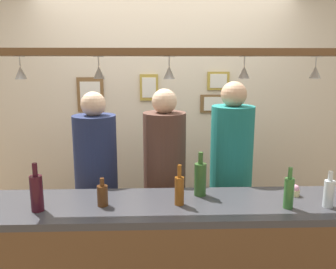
{
  "coord_description": "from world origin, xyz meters",
  "views": [
    {
      "loc": [
        -0.09,
        -2.45,
        1.87
      ],
      "look_at": [
        0.0,
        0.1,
        1.34
      ],
      "focal_mm": 37.48,
      "sensor_mm": 36.0,
      "label": 1
    }
  ],
  "objects_px": {
    "person_middle_brown_shirt": "(165,171)",
    "picture_frame_upper_small": "(218,81)",
    "person_left_navy_shirt": "(96,173)",
    "person_right_teal_shirt": "(231,166)",
    "bottle_wine_dark_red": "(37,192)",
    "picture_frame_lower_pair": "(215,104)",
    "bottle_soda_clear": "(329,193)",
    "picture_frame_caricature": "(90,95)",
    "bottle_beer_amber_tall": "(179,189)",
    "cupcake": "(295,191)",
    "bottle_beer_green_import": "(289,192)",
    "bottle_champagne_green": "(200,178)",
    "picture_frame_crest": "(149,87)",
    "bottle_beer_brown_stubby": "(103,195)"
  },
  "relations": [
    {
      "from": "bottle_beer_green_import",
      "to": "bottle_soda_clear",
      "type": "bearing_deg",
      "value": 1.68
    },
    {
      "from": "bottle_beer_green_import",
      "to": "picture_frame_upper_small",
      "type": "xyz_separation_m",
      "value": [
        -0.19,
        1.51,
        0.59
      ]
    },
    {
      "from": "person_middle_brown_shirt",
      "to": "bottle_soda_clear",
      "type": "relative_size",
      "value": 7.26
    },
    {
      "from": "bottle_beer_amber_tall",
      "to": "picture_frame_upper_small",
      "type": "relative_size",
      "value": 1.18
    },
    {
      "from": "person_middle_brown_shirt",
      "to": "picture_frame_lower_pair",
      "type": "distance_m",
      "value": 1.06
    },
    {
      "from": "bottle_soda_clear",
      "to": "picture_frame_caricature",
      "type": "distance_m",
      "value": 2.32
    },
    {
      "from": "person_middle_brown_shirt",
      "to": "bottle_champagne_green",
      "type": "distance_m",
      "value": 0.54
    },
    {
      "from": "bottle_soda_clear",
      "to": "bottle_beer_amber_tall",
      "type": "bearing_deg",
      "value": 175.78
    },
    {
      "from": "bottle_wine_dark_red",
      "to": "bottle_beer_amber_tall",
      "type": "height_order",
      "value": "bottle_wine_dark_red"
    },
    {
      "from": "person_left_navy_shirt",
      "to": "person_right_teal_shirt",
      "type": "bearing_deg",
      "value": 0.0
    },
    {
      "from": "picture_frame_crest",
      "to": "picture_frame_upper_small",
      "type": "bearing_deg",
      "value": 0.0
    },
    {
      "from": "person_middle_brown_shirt",
      "to": "picture_frame_upper_small",
      "type": "height_order",
      "value": "picture_frame_upper_small"
    },
    {
      "from": "bottle_beer_amber_tall",
      "to": "cupcake",
      "type": "relative_size",
      "value": 3.33
    },
    {
      "from": "bottle_wine_dark_red",
      "to": "picture_frame_lower_pair",
      "type": "height_order",
      "value": "picture_frame_lower_pair"
    },
    {
      "from": "bottle_wine_dark_red",
      "to": "bottle_soda_clear",
      "type": "bearing_deg",
      "value": -0.17
    },
    {
      "from": "bottle_soda_clear",
      "to": "bottle_beer_brown_stubby",
      "type": "relative_size",
      "value": 1.28
    },
    {
      "from": "bottle_beer_green_import",
      "to": "cupcake",
      "type": "bearing_deg",
      "value": 58.12
    },
    {
      "from": "picture_frame_caricature",
      "to": "picture_frame_lower_pair",
      "type": "xyz_separation_m",
      "value": [
        1.25,
        0.0,
        -0.1
      ]
    },
    {
      "from": "person_middle_brown_shirt",
      "to": "bottle_champagne_green",
      "type": "xyz_separation_m",
      "value": [
        0.23,
        -0.48,
        0.1
      ]
    },
    {
      "from": "person_middle_brown_shirt",
      "to": "bottle_beer_amber_tall",
      "type": "xyz_separation_m",
      "value": [
        0.08,
        -0.63,
        0.08
      ]
    },
    {
      "from": "person_left_navy_shirt",
      "to": "picture_frame_caricature",
      "type": "xyz_separation_m",
      "value": [
        -0.16,
        0.8,
        0.56
      ]
    },
    {
      "from": "picture_frame_upper_small",
      "to": "bottle_wine_dark_red",
      "type": "bearing_deg",
      "value": -132.01
    },
    {
      "from": "person_left_navy_shirt",
      "to": "picture_frame_crest",
      "type": "xyz_separation_m",
      "value": [
        0.42,
        0.8,
        0.63
      ]
    },
    {
      "from": "person_left_navy_shirt",
      "to": "bottle_beer_amber_tall",
      "type": "bearing_deg",
      "value": -45.36
    },
    {
      "from": "person_left_navy_shirt",
      "to": "bottle_soda_clear",
      "type": "xyz_separation_m",
      "value": [
        1.55,
        -0.7,
        0.09
      ]
    },
    {
      "from": "cupcake",
      "to": "picture_frame_caricature",
      "type": "distance_m",
      "value": 2.12
    },
    {
      "from": "person_left_navy_shirt",
      "to": "person_middle_brown_shirt",
      "type": "height_order",
      "value": "person_middle_brown_shirt"
    },
    {
      "from": "person_right_teal_shirt",
      "to": "bottle_beer_green_import",
      "type": "xyz_separation_m",
      "value": [
        0.2,
        -0.71,
        0.05
      ]
    },
    {
      "from": "person_left_navy_shirt",
      "to": "picture_frame_upper_small",
      "type": "height_order",
      "value": "picture_frame_upper_small"
    },
    {
      "from": "person_right_teal_shirt",
      "to": "picture_frame_upper_small",
      "type": "bearing_deg",
      "value": 88.75
    },
    {
      "from": "bottle_beer_amber_tall",
      "to": "picture_frame_upper_small",
      "type": "distance_m",
      "value": 1.62
    },
    {
      "from": "person_middle_brown_shirt",
      "to": "bottle_beer_brown_stubby",
      "type": "bearing_deg",
      "value": -122.53
    },
    {
      "from": "bottle_beer_green_import",
      "to": "picture_frame_upper_small",
      "type": "height_order",
      "value": "picture_frame_upper_small"
    },
    {
      "from": "picture_frame_caricature",
      "to": "person_right_teal_shirt",
      "type": "bearing_deg",
      "value": -32.38
    },
    {
      "from": "person_left_navy_shirt",
      "to": "cupcake",
      "type": "xyz_separation_m",
      "value": [
        1.42,
        -0.51,
        0.03
      ]
    },
    {
      "from": "person_middle_brown_shirt",
      "to": "bottle_beer_brown_stubby",
      "type": "distance_m",
      "value": 0.75
    },
    {
      "from": "picture_frame_upper_small",
      "to": "bottle_beer_green_import",
      "type": "bearing_deg",
      "value": -82.95
    },
    {
      "from": "person_left_navy_shirt",
      "to": "picture_frame_lower_pair",
      "type": "height_order",
      "value": "person_left_navy_shirt"
    },
    {
      "from": "bottle_beer_amber_tall",
      "to": "person_right_teal_shirt",
      "type": "bearing_deg",
      "value": 53.82
    },
    {
      "from": "bottle_beer_green_import",
      "to": "bottle_soda_clear",
      "type": "height_order",
      "value": "bottle_beer_green_import"
    },
    {
      "from": "picture_frame_caricature",
      "to": "picture_frame_upper_small",
      "type": "relative_size",
      "value": 1.55
    },
    {
      "from": "person_left_navy_shirt",
      "to": "cupcake",
      "type": "relative_size",
      "value": 21.13
    },
    {
      "from": "picture_frame_caricature",
      "to": "person_middle_brown_shirt",
      "type": "bearing_deg",
      "value": -48.09
    },
    {
      "from": "person_middle_brown_shirt",
      "to": "bottle_wine_dark_red",
      "type": "bearing_deg",
      "value": -138.45
    },
    {
      "from": "cupcake",
      "to": "bottle_beer_green_import",
      "type": "bearing_deg",
      "value": -121.88
    },
    {
      "from": "picture_frame_caricature",
      "to": "picture_frame_lower_pair",
      "type": "relative_size",
      "value": 1.13
    },
    {
      "from": "person_right_teal_shirt",
      "to": "bottle_beer_amber_tall",
      "type": "bearing_deg",
      "value": -126.18
    },
    {
      "from": "bottle_soda_clear",
      "to": "bottle_beer_amber_tall",
      "type": "distance_m",
      "value": 0.92
    },
    {
      "from": "person_right_teal_shirt",
      "to": "bottle_wine_dark_red",
      "type": "distance_m",
      "value": 1.5
    },
    {
      "from": "person_right_teal_shirt",
      "to": "picture_frame_upper_small",
      "type": "height_order",
      "value": "picture_frame_upper_small"
    }
  ]
}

